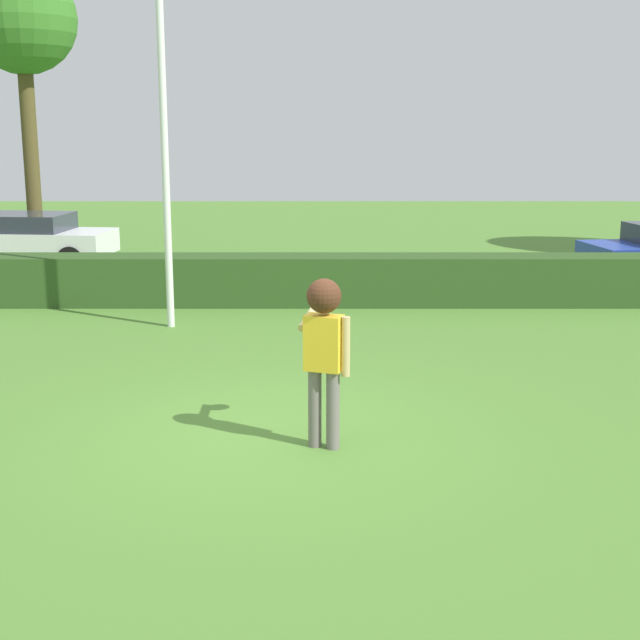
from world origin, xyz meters
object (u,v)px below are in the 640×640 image
(lamppost, at_px, (160,122))
(birch_tree, at_px, (18,24))
(parked_car_white, at_px, (18,237))
(person, at_px, (321,339))
(frisbee, at_px, (311,318))

(lamppost, xyz_separation_m, birch_tree, (-4.84, 8.39, 2.37))
(parked_car_white, xyz_separation_m, birch_tree, (-0.26, 1.90, 5.04))
(person, height_order, frisbee, person)
(birch_tree, bearing_deg, lamppost, -60.04)
(lamppost, distance_m, birch_tree, 9.97)
(lamppost, bearing_deg, birch_tree, 119.96)
(lamppost, bearing_deg, parked_car_white, 125.17)
(person, xyz_separation_m, parked_car_white, (-7.12, 12.21, -0.48))
(frisbee, distance_m, parked_car_white, 13.54)
(person, xyz_separation_m, birch_tree, (-7.38, 14.10, 4.56))
(lamppost, relative_size, parked_car_white, 1.40)
(parked_car_white, bearing_deg, frisbee, -58.78)
(person, relative_size, birch_tree, 0.25)
(parked_car_white, bearing_deg, person, -59.75)
(parked_car_white, height_order, birch_tree, birch_tree)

